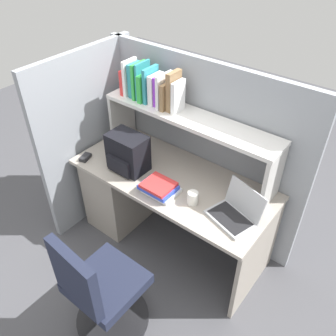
{
  "coord_description": "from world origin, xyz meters",
  "views": [
    {
      "loc": [
        1.28,
        -1.67,
        2.47
      ],
      "look_at": [
        0.0,
        -0.05,
        0.85
      ],
      "focal_mm": 37.95,
      "sensor_mm": 36.0,
      "label": 1
    }
  ],
  "objects": [
    {
      "name": "laptop",
      "position": [
        0.59,
        -0.07,
        0.78
      ],
      "size": [
        0.37,
        0.33,
        0.22
      ],
      "color": "#B7BABF",
      "rests_on": "desk"
    },
    {
      "name": "computer_mouse",
      "position": [
        -0.7,
        -0.25,
        0.75
      ],
      "size": [
        0.09,
        0.12,
        0.03
      ],
      "primitive_type": "cube",
      "rotation": [
        0.0,
        0.0,
        0.29
      ],
      "color": "#262628",
      "rests_on": "desk"
    },
    {
      "name": "reference_books_on_shelf",
      "position": [
        -0.35,
        0.2,
        1.31
      ],
      "size": [
        0.54,
        0.18,
        0.3
      ],
      "color": "red",
      "rests_on": "overhead_hutch"
    },
    {
      "name": "office_chair",
      "position": [
        0.12,
        -0.91,
        0.39
      ],
      "size": [
        0.52,
        0.52,
        0.93
      ],
      "rotation": [
        0.0,
        0.0,
        3.07
      ],
      "color": "black",
      "rests_on": "ground_plane"
    },
    {
      "name": "ground_plane",
      "position": [
        0.0,
        0.0,
        0.0
      ],
      "size": [
        8.0,
        8.0,
        0.0
      ],
      "primitive_type": "plane",
      "color": "#4C4C51"
    },
    {
      "name": "desk_book_stack",
      "position": [
        0.03,
        -0.19,
        0.77
      ],
      "size": [
        0.26,
        0.21,
        0.09
      ],
      "color": "white",
      "rests_on": "desk"
    },
    {
      "name": "cubicle_partition_rear",
      "position": [
        0.0,
        0.38,
        0.78
      ],
      "size": [
        1.84,
        0.05,
        1.55
      ],
      "primitive_type": "cube",
      "color": "gray",
      "rests_on": "ground_plane"
    },
    {
      "name": "desk",
      "position": [
        -0.39,
        0.0,
        0.4
      ],
      "size": [
        1.6,
        0.7,
        0.73
      ],
      "color": "#AAA093",
      "rests_on": "ground_plane"
    },
    {
      "name": "overhead_hutch",
      "position": [
        0.0,
        0.2,
        1.08
      ],
      "size": [
        1.44,
        0.28,
        0.45
      ],
      "color": "beige",
      "rests_on": "desk"
    },
    {
      "name": "cubicle_partition_left",
      "position": [
        -0.85,
        -0.05,
        0.78
      ],
      "size": [
        0.05,
        1.06,
        1.55
      ],
      "primitive_type": "cube",
      "color": "gray",
      "rests_on": "ground_plane"
    },
    {
      "name": "backpack",
      "position": [
        -0.34,
        -0.12,
        0.88
      ],
      "size": [
        0.3,
        0.22,
        0.3
      ],
      "color": "black",
      "rests_on": "desk"
    },
    {
      "name": "paper_cup",
      "position": [
        0.29,
        -0.14,
        0.78
      ],
      "size": [
        0.08,
        0.08,
        0.1
      ],
      "primitive_type": "cylinder",
      "color": "white",
      "rests_on": "desk"
    }
  ]
}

